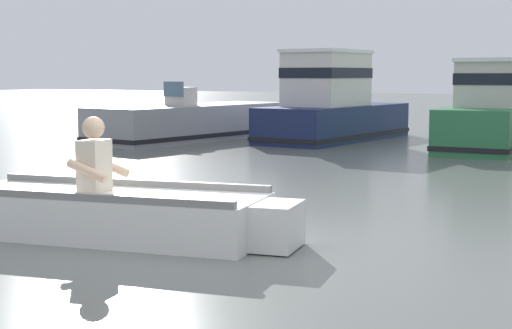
{
  "coord_description": "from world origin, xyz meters",
  "views": [
    {
      "loc": [
        3.76,
        -6.02,
        1.59
      ],
      "look_at": [
        -0.57,
        1.97,
        0.55
      ],
      "focal_mm": 54.87,
      "sensor_mm": 36.0,
      "label": 1
    }
  ],
  "objects_px": {
    "rowboat_with_person": "(115,212)",
    "moored_boat_grey": "(193,123)",
    "moored_boat_navy": "(332,108)",
    "moored_boat_green": "(497,114)"
  },
  "relations": [
    {
      "from": "rowboat_with_person",
      "to": "moored_boat_green",
      "type": "relative_size",
      "value": 0.61
    },
    {
      "from": "moored_boat_navy",
      "to": "moored_boat_green",
      "type": "relative_size",
      "value": 0.84
    },
    {
      "from": "moored_boat_green",
      "to": "rowboat_with_person",
      "type": "bearing_deg",
      "value": -96.05
    },
    {
      "from": "moored_boat_green",
      "to": "moored_boat_grey",
      "type": "bearing_deg",
      "value": -168.19
    },
    {
      "from": "moored_boat_navy",
      "to": "moored_boat_green",
      "type": "distance_m",
      "value": 3.89
    },
    {
      "from": "rowboat_with_person",
      "to": "moored_boat_green",
      "type": "distance_m",
      "value": 11.93
    },
    {
      "from": "moored_boat_grey",
      "to": "moored_boat_navy",
      "type": "distance_m",
      "value": 3.48
    },
    {
      "from": "rowboat_with_person",
      "to": "moored_boat_grey",
      "type": "xyz_separation_m",
      "value": [
        -5.83,
        10.37,
        0.16
      ]
    },
    {
      "from": "rowboat_with_person",
      "to": "moored_boat_grey",
      "type": "relative_size",
      "value": 0.61
    },
    {
      "from": "rowboat_with_person",
      "to": "moored_boat_navy",
      "type": "relative_size",
      "value": 0.73
    }
  ]
}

